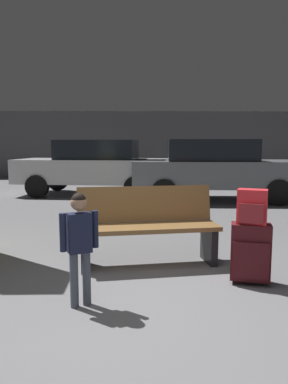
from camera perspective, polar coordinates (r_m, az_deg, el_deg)
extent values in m
cube|color=slate|center=(6.83, -1.89, -4.60)|extent=(18.00, 18.00, 0.10)
cube|color=#565658|center=(15.55, -1.56, 7.48)|extent=(18.00, 0.12, 2.80)
cube|color=brown|center=(4.11, 0.72, -5.64)|extent=(1.65, 0.66, 0.05)
cube|color=brown|center=(4.31, 0.15, -1.85)|extent=(1.60, 0.33, 0.42)
cube|color=black|center=(4.11, -9.34, -9.08)|extent=(0.13, 0.41, 0.41)
cube|color=black|center=(4.35, 10.20, -8.19)|extent=(0.13, 0.41, 0.41)
cube|color=#471419|center=(3.76, 16.44, -9.00)|extent=(0.42, 0.29, 0.56)
cube|color=#471419|center=(3.67, 16.50, -10.39)|extent=(0.34, 0.11, 0.36)
cube|color=#A5A5AA|center=(3.78, 16.53, -4.76)|extent=(0.14, 0.06, 0.02)
cylinder|color=black|center=(3.93, 13.82, -12.83)|extent=(0.03, 0.05, 0.04)
cylinder|color=black|center=(3.95, 18.59, -12.91)|extent=(0.03, 0.05, 0.04)
cube|color=red|center=(3.66, 16.70, -2.23)|extent=(0.32, 0.25, 0.34)
cube|color=maroon|center=(3.58, 16.57, -3.28)|extent=(0.22, 0.11, 0.19)
cylinder|color=black|center=(3.64, 16.79, 0.22)|extent=(0.06, 0.04, 0.02)
cylinder|color=#4C5160|center=(3.21, -9.04, -13.28)|extent=(0.07, 0.07, 0.47)
cylinder|color=#4C5160|center=(3.19, -10.96, -13.51)|extent=(0.07, 0.07, 0.47)
cube|color=#191E38|center=(3.08, -10.17, -6.34)|extent=(0.22, 0.18, 0.34)
cylinder|color=#191E38|center=(3.11, -7.72, -5.82)|extent=(0.06, 0.06, 0.32)
cylinder|color=#191E38|center=(3.04, -12.69, -6.25)|extent=(0.06, 0.06, 0.32)
sphere|color=#A87A5B|center=(3.03, -10.28, -1.66)|extent=(0.13, 0.13, 0.13)
sphere|color=black|center=(3.03, -10.28, -1.31)|extent=(0.12, 0.12, 0.12)
cylinder|color=red|center=(3.15, -11.88, -5.76)|extent=(0.06, 0.06, 0.10)
cylinder|color=red|center=(3.14, -11.91, -4.42)|extent=(0.01, 0.01, 0.06)
cube|color=slate|center=(9.23, 11.28, 2.89)|extent=(4.20, 1.94, 0.64)
cube|color=black|center=(9.18, 10.44, 6.51)|extent=(2.19, 1.66, 0.52)
cylinder|color=black|center=(10.32, 17.67, 1.08)|extent=(0.61, 0.24, 0.60)
cylinder|color=black|center=(8.80, 20.42, -0.06)|extent=(0.61, 0.24, 0.60)
cylinder|color=black|center=(9.95, 3.08, 1.20)|extent=(0.61, 0.24, 0.60)
cylinder|color=black|center=(8.36, 3.24, 0.02)|extent=(0.61, 0.24, 0.60)
cube|color=silver|center=(10.18, -8.07, 3.36)|extent=(4.28, 2.19, 0.64)
cube|color=black|center=(10.12, -7.30, 6.64)|extent=(2.27, 1.79, 0.52)
cylinder|color=black|center=(9.85, -16.51, 0.84)|extent=(0.62, 0.27, 0.60)
cylinder|color=black|center=(11.34, -13.45, 1.76)|extent=(0.62, 0.27, 0.60)
cylinder|color=black|center=(9.19, -1.33, 0.69)|extent=(0.62, 0.27, 0.60)
cylinder|color=black|center=(10.77, -0.27, 1.68)|extent=(0.62, 0.27, 0.60)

